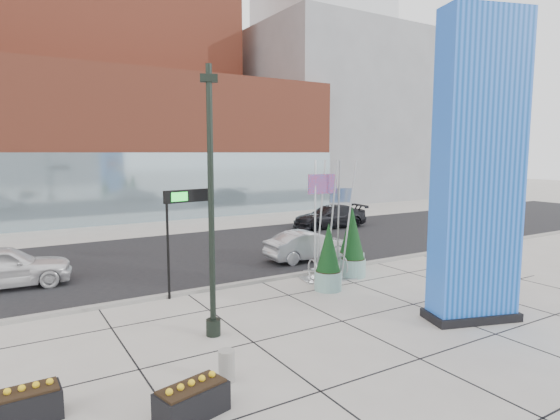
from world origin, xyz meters
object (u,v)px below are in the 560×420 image
blue_pylon (478,175)px  overhead_street_sign (185,205)px  lamp_post (212,229)px  concrete_bollard (227,366)px  public_art_sculpture (329,248)px  car_white_west (2,267)px  car_silver_mid (309,246)px

blue_pylon → overhead_street_sign: size_ratio=2.42×
lamp_post → overhead_street_sign: bearing=80.5°
blue_pylon → concrete_bollard: size_ratio=12.79×
lamp_post → concrete_bollard: lamp_post is taller
blue_pylon → public_art_sculpture: size_ratio=1.91×
lamp_post → car_white_west: bearing=120.6°
public_art_sculpture → car_silver_mid: bearing=80.4°
public_art_sculpture → blue_pylon: bearing=-69.5°
car_white_west → blue_pylon: bearing=-128.9°
overhead_street_sign → car_silver_mid: overhead_street_sign is taller
blue_pylon → public_art_sculpture: bearing=117.0°
overhead_street_sign → car_white_west: (-5.49, 4.40, -2.40)m
public_art_sculpture → car_silver_mid: (1.20, 3.10, -0.56)m
blue_pylon → lamp_post: 7.83m
blue_pylon → car_white_west: size_ratio=1.92×
overhead_street_sign → car_silver_mid: 7.60m
car_white_west → overhead_street_sign: bearing=-125.0°
overhead_street_sign → car_white_west: size_ratio=0.79×
car_white_west → car_silver_mid: size_ratio=1.13×
lamp_post → overhead_street_sign: (0.64, 3.79, 0.22)m
concrete_bollard → overhead_street_sign: (1.42, 6.35, 2.85)m
public_art_sculpture → overhead_street_sign: size_ratio=1.27×
public_art_sculpture → concrete_bollard: (-7.01, -5.55, -0.89)m
car_white_west → car_silver_mid: (12.28, -2.10, -0.12)m
blue_pylon → public_art_sculpture: 6.70m
blue_pylon → car_silver_mid: size_ratio=2.18×
blue_pylon → car_white_west: (-12.00, 11.07, -3.56)m
car_white_west → concrete_bollard: bearing=-155.5°
public_art_sculpture → car_white_west: 12.25m
blue_pylon → concrete_bollard: (-7.94, 0.31, -4.01)m
public_art_sculpture → concrete_bollard: size_ratio=6.72×
car_silver_mid → overhead_street_sign: bearing=110.8°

